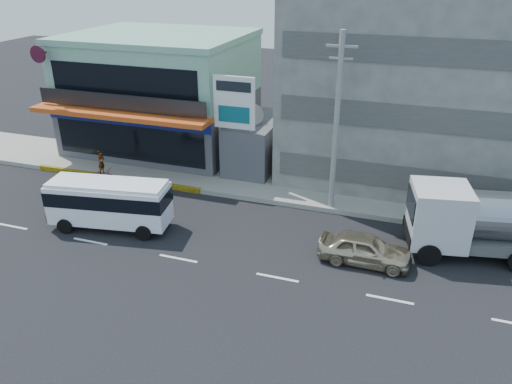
% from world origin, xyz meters
% --- Properties ---
extents(ground, '(120.00, 120.00, 0.00)m').
position_xyz_m(ground, '(0.00, 0.00, 0.00)').
color(ground, black).
rests_on(ground, ground).
extents(sidewalk, '(70.00, 5.00, 0.30)m').
position_xyz_m(sidewalk, '(5.00, 9.50, 0.15)').
color(sidewalk, gray).
rests_on(sidewalk, ground).
extents(shop_building, '(12.40, 11.70, 8.00)m').
position_xyz_m(shop_building, '(-8.00, 13.95, 4.00)').
color(shop_building, '#46454A').
rests_on(shop_building, ground).
extents(concrete_building, '(16.00, 12.00, 14.00)m').
position_xyz_m(concrete_building, '(10.00, 15.00, 7.00)').
color(concrete_building, gray).
rests_on(concrete_building, ground).
extents(gap_structure, '(3.00, 6.00, 3.50)m').
position_xyz_m(gap_structure, '(0.00, 12.00, 1.75)').
color(gap_structure, '#46454A').
rests_on(gap_structure, ground).
extents(satellite_dish, '(1.50, 1.50, 0.15)m').
position_xyz_m(satellite_dish, '(0.00, 11.00, 3.58)').
color(satellite_dish, slate).
rests_on(satellite_dish, gap_structure).
extents(billboard, '(2.60, 0.18, 6.90)m').
position_xyz_m(billboard, '(-0.50, 9.20, 4.93)').
color(billboard, gray).
rests_on(billboard, ground).
extents(utility_pole_near, '(1.60, 0.30, 10.00)m').
position_xyz_m(utility_pole_near, '(6.00, 7.40, 5.15)').
color(utility_pole_near, '#999993').
rests_on(utility_pole_near, ground).
extents(minibus, '(6.60, 3.02, 2.66)m').
position_xyz_m(minibus, '(-4.77, 1.68, 1.59)').
color(minibus, white).
rests_on(minibus, ground).
extents(sedan, '(4.39, 1.82, 1.49)m').
position_xyz_m(sedan, '(8.55, 2.54, 0.74)').
color(sedan, '#C2B594').
rests_on(sedan, ground).
extents(tanker_truck, '(9.13, 4.17, 3.47)m').
position_xyz_m(tanker_truck, '(14.31, 5.12, 1.86)').
color(tanker_truck, silver).
rests_on(tanker_truck, ground).
extents(motorcycle_rider, '(1.69, 0.70, 2.12)m').
position_xyz_m(motorcycle_rider, '(-8.79, 6.80, 0.70)').
color(motorcycle_rider, '#540C17').
rests_on(motorcycle_rider, ground).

